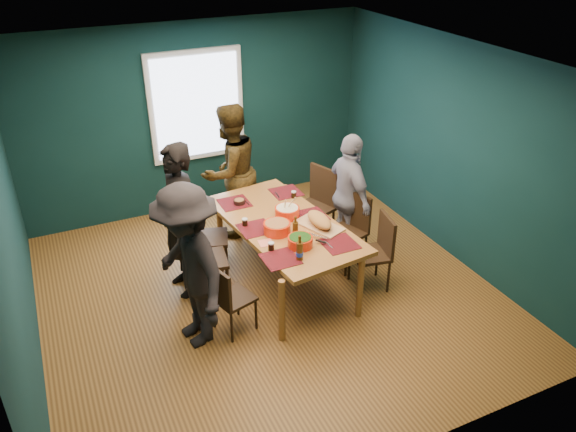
% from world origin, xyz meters
% --- Properties ---
extents(room, '(5.01, 5.01, 2.71)m').
position_xyz_m(room, '(0.00, 0.27, 1.37)').
color(room, olive).
rests_on(room, ground).
extents(dining_table, '(1.30, 2.23, 0.80)m').
position_xyz_m(dining_table, '(0.28, 0.16, 0.73)').
color(dining_table, '#A97532').
rests_on(dining_table, floor).
extents(chair_left_far, '(0.55, 0.55, 0.96)m').
position_xyz_m(chair_left_far, '(-0.54, 0.76, 0.56)').
color(chair_left_far, black).
rests_on(chair_left_far, floor).
extents(chair_left_mid, '(0.51, 0.51, 0.98)m').
position_xyz_m(chair_left_mid, '(-0.72, 0.28, 0.57)').
color(chair_left_mid, black).
rests_on(chair_left_mid, floor).
extents(chair_left_near, '(0.46, 0.46, 0.83)m').
position_xyz_m(chair_left_near, '(-0.64, -0.46, 0.48)').
color(chair_left_near, black).
rests_on(chair_left_near, floor).
extents(chair_right_far, '(0.59, 0.59, 1.02)m').
position_xyz_m(chair_right_far, '(1.09, 0.85, 0.60)').
color(chair_right_far, black).
rests_on(chair_right_far, floor).
extents(chair_right_mid, '(0.54, 0.54, 0.94)m').
position_xyz_m(chair_right_mid, '(1.20, 0.17, 0.55)').
color(chair_right_mid, black).
rests_on(chair_right_mid, floor).
extents(chair_right_near, '(0.48, 0.48, 0.92)m').
position_xyz_m(chair_right_near, '(1.23, -0.39, 0.53)').
color(chair_right_near, black).
rests_on(chair_right_near, floor).
extents(person_far_left, '(0.51, 0.71, 1.83)m').
position_xyz_m(person_far_left, '(-0.85, 0.49, 0.91)').
color(person_far_left, black).
rests_on(person_far_left, floor).
extents(person_back, '(1.09, 0.98, 1.83)m').
position_xyz_m(person_back, '(0.12, 1.52, 0.92)').
color(person_back, black).
rests_on(person_back, floor).
extents(person_right, '(0.43, 0.96, 1.62)m').
position_xyz_m(person_right, '(1.30, 0.41, 0.81)').
color(person_right, white).
rests_on(person_right, floor).
extents(person_near_left, '(0.84, 1.24, 1.78)m').
position_xyz_m(person_near_left, '(-1.00, -0.40, 0.89)').
color(person_near_left, black).
rests_on(person_near_left, floor).
extents(bowl_salad, '(0.30, 0.30, 0.13)m').
position_xyz_m(bowl_salad, '(0.12, -0.02, 0.87)').
color(bowl_salad, red).
rests_on(bowl_salad, dining_table).
extents(bowl_dumpling, '(0.29, 0.29, 0.27)m').
position_xyz_m(bowl_dumpling, '(0.37, 0.27, 0.87)').
color(bowl_dumpling, red).
rests_on(bowl_dumpling, dining_table).
extents(bowl_herbs, '(0.27, 0.27, 0.12)m').
position_xyz_m(bowl_herbs, '(0.22, -0.39, 0.87)').
color(bowl_herbs, red).
rests_on(bowl_herbs, dining_table).
extents(cutting_board, '(0.46, 0.71, 0.15)m').
position_xyz_m(cutting_board, '(0.60, -0.10, 0.87)').
color(cutting_board, tan).
rests_on(cutting_board, dining_table).
extents(small_bowl, '(0.14, 0.14, 0.06)m').
position_xyz_m(small_bowl, '(-0.02, 0.80, 0.83)').
color(small_bowl, black).
rests_on(small_bowl, dining_table).
extents(beer_bottle_a, '(0.08, 0.08, 0.28)m').
position_xyz_m(beer_bottle_a, '(0.11, -0.61, 0.90)').
color(beer_bottle_a, '#442A0C').
rests_on(beer_bottle_a, dining_table).
extents(beer_bottle_b, '(0.06, 0.06, 0.24)m').
position_xyz_m(beer_bottle_b, '(0.27, -0.18, 0.90)').
color(beer_bottle_b, '#442A0C').
rests_on(beer_bottle_b, dining_table).
extents(cola_glass_a, '(0.07, 0.07, 0.09)m').
position_xyz_m(cola_glass_a, '(-0.09, -0.33, 0.85)').
color(cola_glass_a, black).
rests_on(cola_glass_a, dining_table).
extents(cola_glass_b, '(0.07, 0.07, 0.10)m').
position_xyz_m(cola_glass_b, '(0.64, -0.22, 0.86)').
color(cola_glass_b, black).
rests_on(cola_glass_b, dining_table).
extents(cola_glass_c, '(0.06, 0.06, 0.09)m').
position_xyz_m(cola_glass_c, '(0.65, 0.67, 0.85)').
color(cola_glass_c, black).
rests_on(cola_glass_c, dining_table).
extents(cola_glass_d, '(0.07, 0.07, 0.09)m').
position_xyz_m(cola_glass_d, '(-0.15, 0.27, 0.85)').
color(cola_glass_d, black).
rests_on(cola_glass_d, dining_table).
extents(napkin_a, '(0.17, 0.17, 0.00)m').
position_xyz_m(napkin_a, '(0.68, 0.22, 0.81)').
color(napkin_a, '#EA7962').
rests_on(napkin_a, dining_table).
extents(napkin_b, '(0.17, 0.17, 0.00)m').
position_xyz_m(napkin_b, '(-0.08, -0.17, 0.81)').
color(napkin_b, '#EA7962').
rests_on(napkin_b, dining_table).
extents(napkin_c, '(0.20, 0.20, 0.00)m').
position_xyz_m(napkin_c, '(0.58, -0.60, 0.80)').
color(napkin_c, '#EA7962').
rests_on(napkin_c, dining_table).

